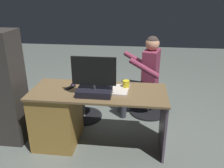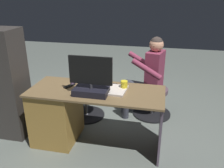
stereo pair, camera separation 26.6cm
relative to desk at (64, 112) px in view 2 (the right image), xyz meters
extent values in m
plane|color=slate|center=(-0.42, -0.37, -0.38)|extent=(10.00, 10.00, 0.00)
cube|color=brown|center=(-0.42, 0.00, 0.32)|extent=(1.56, 0.64, 0.02)
cube|color=olive|center=(0.10, 0.00, -0.04)|extent=(0.50, 0.59, 0.69)
cube|color=#564758|center=(-1.18, 0.00, -0.04)|extent=(0.02, 0.57, 0.69)
cube|color=black|center=(-0.40, 0.11, 0.37)|extent=(0.38, 0.23, 0.07)
cylinder|color=#333338|center=(-0.40, 0.11, 0.43)|extent=(0.04, 0.04, 0.05)
cube|color=black|center=(-0.40, 0.11, 0.61)|extent=(0.48, 0.02, 0.31)
cube|color=black|center=(-0.40, 0.10, 0.61)|extent=(0.44, 0.00, 0.28)
cube|color=black|center=(-0.42, -0.14, 0.35)|extent=(0.42, 0.14, 0.02)
ellipsoid|color=#291C2A|center=(-0.09, -0.12, 0.35)|extent=(0.06, 0.10, 0.04)
cylinder|color=yellow|center=(-0.73, -0.10, 0.39)|extent=(0.08, 0.08, 0.10)
cube|color=black|center=(-0.08, -0.04, 0.34)|extent=(0.10, 0.15, 0.02)
cube|color=beige|center=(-0.65, -0.03, 0.35)|extent=(0.24, 0.32, 0.02)
cylinder|color=black|center=(-0.07, -0.62, -0.37)|extent=(0.54, 0.54, 0.03)
cylinder|color=gray|center=(-0.07, -0.62, -0.18)|extent=(0.04, 0.04, 0.35)
cylinder|color=#493E4A|center=(-0.07, -0.62, 0.02)|extent=(0.41, 0.41, 0.06)
ellipsoid|color=#8F6E4A|center=(-0.07, -0.62, 0.16)|extent=(0.21, 0.17, 0.22)
sphere|color=#8F6E4A|center=(-0.07, -0.62, 0.34)|extent=(0.17, 0.17, 0.17)
sphere|color=beige|center=(-0.07, -0.69, 0.33)|extent=(0.06, 0.06, 0.06)
sphere|color=#8F6E4A|center=(-0.13, -0.62, 0.40)|extent=(0.07, 0.07, 0.07)
sphere|color=#8F6E4A|center=(-0.02, -0.62, 0.40)|extent=(0.07, 0.07, 0.07)
cylinder|color=#8F6E4A|center=(-0.18, -0.66, 0.20)|extent=(0.06, 0.16, 0.11)
cylinder|color=#8F6E4A|center=(0.03, -0.66, 0.20)|extent=(0.06, 0.16, 0.11)
cylinder|color=#8F6E4A|center=(-0.13, -0.74, 0.09)|extent=(0.07, 0.13, 0.07)
cylinder|color=#8F6E4A|center=(-0.02, -0.74, 0.09)|extent=(0.07, 0.13, 0.07)
cylinder|color=black|center=(-1.04, -0.88, -0.37)|extent=(0.57, 0.57, 0.03)
cylinder|color=gray|center=(-1.04, -0.88, -0.18)|extent=(0.04, 0.04, 0.35)
cylinder|color=#57434F|center=(-1.04, -0.88, 0.02)|extent=(0.43, 0.43, 0.06)
cube|color=#803049|center=(-1.04, -0.88, 0.33)|extent=(0.28, 0.36, 0.56)
sphere|color=tan|center=(-1.04, -0.88, 0.71)|extent=(0.20, 0.20, 0.20)
sphere|color=#392F2B|center=(-1.04, -0.88, 0.72)|extent=(0.18, 0.18, 0.18)
cylinder|color=#803049|center=(-0.94, -0.65, 0.42)|extent=(0.44, 0.19, 0.26)
cylinder|color=#803049|center=(-0.84, -1.03, 0.42)|extent=(0.44, 0.19, 0.26)
cylinder|color=#383B45|center=(-0.86, -0.74, 0.07)|extent=(0.43, 0.21, 0.11)
cylinder|color=#383B45|center=(-0.66, -0.69, -0.17)|extent=(0.10, 0.10, 0.43)
cylinder|color=#383B45|center=(-0.82, -0.91, 0.07)|extent=(0.43, 0.21, 0.11)
cylinder|color=#383B45|center=(-0.62, -0.86, -0.17)|extent=(0.10, 0.10, 0.43)
cube|color=#35302D|center=(0.73, 0.02, 0.31)|extent=(0.44, 0.36, 1.39)
camera|label=1|loc=(-0.87, 2.44, 1.43)|focal=37.93mm
camera|label=2|loc=(-1.13, 2.40, 1.43)|focal=37.93mm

